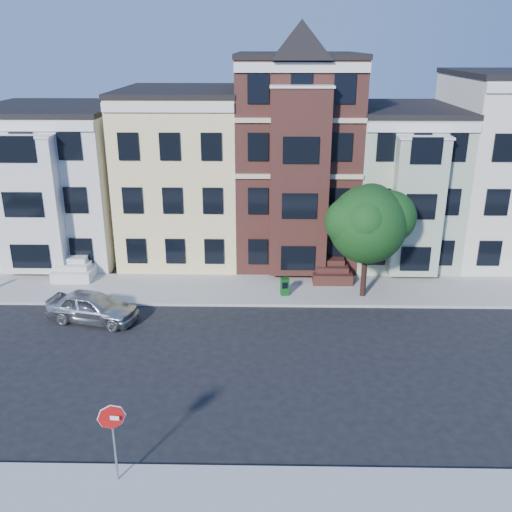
{
  "coord_description": "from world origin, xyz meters",
  "views": [
    {
      "loc": [
        -1.77,
        -20.7,
        12.86
      ],
      "look_at": [
        -2.21,
        2.33,
        4.2
      ],
      "focal_mm": 40.0,
      "sensor_mm": 36.0,
      "label": 1
    }
  ],
  "objects_px": {
    "newspaper_box": "(285,286)",
    "stop_sign": "(114,438)",
    "parked_car": "(92,307)"
  },
  "relations": [
    {
      "from": "parked_car",
      "to": "newspaper_box",
      "type": "bearing_deg",
      "value": -59.07
    },
    {
      "from": "newspaper_box",
      "to": "stop_sign",
      "type": "distance_m",
      "value": 15.02
    },
    {
      "from": "parked_car",
      "to": "stop_sign",
      "type": "xyz_separation_m",
      "value": [
        3.92,
        -10.94,
        0.93
      ]
    },
    {
      "from": "newspaper_box",
      "to": "stop_sign",
      "type": "height_order",
      "value": "stop_sign"
    },
    {
      "from": "stop_sign",
      "to": "parked_car",
      "type": "bearing_deg",
      "value": 113.92
    },
    {
      "from": "parked_car",
      "to": "newspaper_box",
      "type": "height_order",
      "value": "parked_car"
    },
    {
      "from": "parked_car",
      "to": "stop_sign",
      "type": "height_order",
      "value": "stop_sign"
    },
    {
      "from": "newspaper_box",
      "to": "parked_car",
      "type": "bearing_deg",
      "value": -173.15
    },
    {
      "from": "stop_sign",
      "to": "newspaper_box",
      "type": "bearing_deg",
      "value": 72.43
    },
    {
      "from": "parked_car",
      "to": "stop_sign",
      "type": "distance_m",
      "value": 11.66
    }
  ]
}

